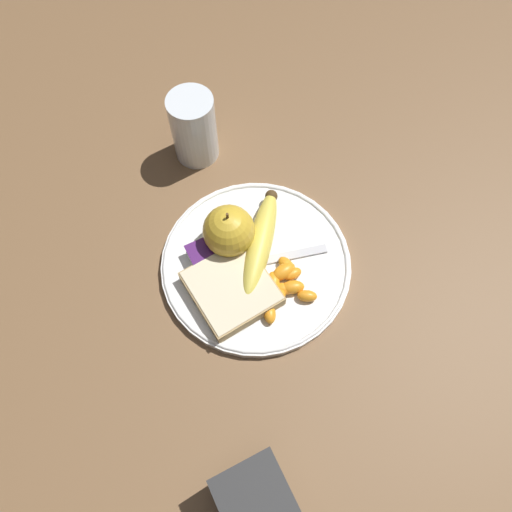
{
  "coord_description": "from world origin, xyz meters",
  "views": [
    {
      "loc": [
        0.26,
        -0.13,
        0.64
      ],
      "look_at": [
        0.0,
        0.0,
        0.03
      ],
      "focal_mm": 35.0,
      "sensor_mm": 36.0,
      "label": 1
    }
  ],
  "objects_px": {
    "jam_packet": "(203,257)",
    "fork": "(257,262)",
    "plate": "(256,264)",
    "juice_glass": "(194,130)",
    "condiment_caddy": "(254,498)",
    "bread_slice": "(232,288)",
    "banana": "(260,242)",
    "apple": "(229,231)"
  },
  "relations": [
    {
      "from": "plate",
      "to": "banana",
      "type": "bearing_deg",
      "value": 138.93
    },
    {
      "from": "plate",
      "to": "jam_packet",
      "type": "bearing_deg",
      "value": -118.96
    },
    {
      "from": "banana",
      "to": "condiment_caddy",
      "type": "height_order",
      "value": "condiment_caddy"
    },
    {
      "from": "plate",
      "to": "bread_slice",
      "type": "distance_m",
      "value": 0.06
    },
    {
      "from": "condiment_caddy",
      "to": "bread_slice",
      "type": "bearing_deg",
      "value": 160.26
    },
    {
      "from": "juice_glass",
      "to": "jam_packet",
      "type": "relative_size",
      "value": 2.51
    },
    {
      "from": "banana",
      "to": "jam_packet",
      "type": "relative_size",
      "value": 3.39
    },
    {
      "from": "apple",
      "to": "condiment_caddy",
      "type": "distance_m",
      "value": 0.33
    },
    {
      "from": "jam_packet",
      "to": "condiment_caddy",
      "type": "xyz_separation_m",
      "value": [
        0.3,
        -0.07,
        0.02
      ]
    },
    {
      "from": "juice_glass",
      "to": "apple",
      "type": "bearing_deg",
      "value": -8.48
    },
    {
      "from": "plate",
      "to": "jam_packet",
      "type": "relative_size",
      "value": 5.88
    },
    {
      "from": "apple",
      "to": "jam_packet",
      "type": "xyz_separation_m",
      "value": [
        0.01,
        -0.04,
        -0.02
      ]
    },
    {
      "from": "jam_packet",
      "to": "fork",
      "type": "bearing_deg",
      "value": 60.56
    },
    {
      "from": "bread_slice",
      "to": "fork",
      "type": "relative_size",
      "value": 0.7
    },
    {
      "from": "plate",
      "to": "fork",
      "type": "xyz_separation_m",
      "value": [
        0.0,
        0.0,
        0.01
      ]
    },
    {
      "from": "juice_glass",
      "to": "apple",
      "type": "height_order",
      "value": "juice_glass"
    },
    {
      "from": "juice_glass",
      "to": "condiment_caddy",
      "type": "relative_size",
      "value": 1.41
    },
    {
      "from": "banana",
      "to": "bread_slice",
      "type": "distance_m",
      "value": 0.08
    },
    {
      "from": "plate",
      "to": "juice_glass",
      "type": "bearing_deg",
      "value": 178.17
    },
    {
      "from": "banana",
      "to": "fork",
      "type": "xyz_separation_m",
      "value": [
        0.02,
        -0.01,
        -0.01
      ]
    },
    {
      "from": "apple",
      "to": "plate",
      "type": "bearing_deg",
      "value": 23.95
    },
    {
      "from": "apple",
      "to": "fork",
      "type": "bearing_deg",
      "value": 24.74
    },
    {
      "from": "juice_glass",
      "to": "condiment_caddy",
      "type": "distance_m",
      "value": 0.5
    },
    {
      "from": "banana",
      "to": "fork",
      "type": "distance_m",
      "value": 0.03
    },
    {
      "from": "banana",
      "to": "plate",
      "type": "bearing_deg",
      "value": -41.07
    },
    {
      "from": "plate",
      "to": "condiment_caddy",
      "type": "bearing_deg",
      "value": -27.04
    },
    {
      "from": "bread_slice",
      "to": "plate",
      "type": "bearing_deg",
      "value": 116.68
    },
    {
      "from": "bread_slice",
      "to": "condiment_caddy",
      "type": "distance_m",
      "value": 0.25
    },
    {
      "from": "juice_glass",
      "to": "plate",
      "type": "bearing_deg",
      "value": -1.83
    },
    {
      "from": "plate",
      "to": "banana",
      "type": "xyz_separation_m",
      "value": [
        -0.02,
        0.02,
        0.02
      ]
    },
    {
      "from": "juice_glass",
      "to": "apple",
      "type": "xyz_separation_m",
      "value": [
        0.18,
        -0.03,
        -0.01
      ]
    },
    {
      "from": "condiment_caddy",
      "to": "apple",
      "type": "bearing_deg",
      "value": 159.43
    },
    {
      "from": "banana",
      "to": "condiment_caddy",
      "type": "bearing_deg",
      "value": -28.1
    },
    {
      "from": "jam_packet",
      "to": "juice_glass",
      "type": "bearing_deg",
      "value": 159.14
    },
    {
      "from": "apple",
      "to": "banana",
      "type": "distance_m",
      "value": 0.05
    },
    {
      "from": "apple",
      "to": "fork",
      "type": "relative_size",
      "value": 0.48
    },
    {
      "from": "plate",
      "to": "fork",
      "type": "distance_m",
      "value": 0.01
    },
    {
      "from": "apple",
      "to": "bread_slice",
      "type": "distance_m",
      "value": 0.08
    },
    {
      "from": "fork",
      "to": "jam_packet",
      "type": "distance_m",
      "value": 0.07
    },
    {
      "from": "apple",
      "to": "condiment_caddy",
      "type": "bearing_deg",
      "value": -20.57
    },
    {
      "from": "banana",
      "to": "condiment_caddy",
      "type": "relative_size",
      "value": 1.91
    },
    {
      "from": "plate",
      "to": "juice_glass",
      "type": "relative_size",
      "value": 2.34
    }
  ]
}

